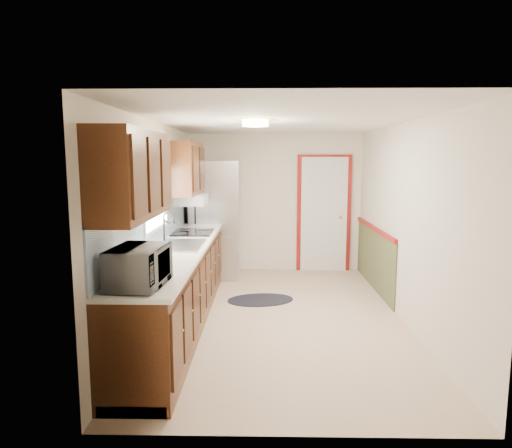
{
  "coord_description": "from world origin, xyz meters",
  "views": [
    {
      "loc": [
        -0.2,
        -5.5,
        1.95
      ],
      "look_at": [
        -0.3,
        0.17,
        1.15
      ],
      "focal_mm": 32.0,
      "sensor_mm": 36.0,
      "label": 1
    }
  ],
  "objects": [
    {
      "name": "ceiling_fixture",
      "position": [
        -0.3,
        -0.2,
        2.36
      ],
      "size": [
        0.3,
        0.3,
        0.06
      ],
      "primitive_type": "cylinder",
      "color": "#FFD88C",
      "rests_on": "room_shell"
    },
    {
      "name": "room_shell",
      "position": [
        0.0,
        0.0,
        1.2
      ],
      "size": [
        3.2,
        5.2,
        2.52
      ],
      "color": "#C7A98C",
      "rests_on": "ground"
    },
    {
      "name": "rug",
      "position": [
        -0.25,
        0.68,
        0.01
      ],
      "size": [
        1.03,
        0.76,
        0.01
      ],
      "primitive_type": "ellipsoid",
      "rotation": [
        0.0,
        0.0,
        0.19
      ],
      "color": "black",
      "rests_on": "ground"
    },
    {
      "name": "refrigerator",
      "position": [
        -1.02,
        2.05,
        0.97
      ],
      "size": [
        0.83,
        0.82,
        1.93
      ],
      "rotation": [
        0.0,
        0.0,
        0.04
      ],
      "color": "#B7B7BC",
      "rests_on": "ground"
    },
    {
      "name": "kitchen_run",
      "position": [
        -1.24,
        -0.29,
        0.81
      ],
      "size": [
        0.63,
        4.0,
        2.2
      ],
      "color": "#3A1C0D",
      "rests_on": "ground"
    },
    {
      "name": "cooktop",
      "position": [
        -1.19,
        0.75,
        0.95
      ],
      "size": [
        0.53,
        0.63,
        0.02
      ],
      "primitive_type": "cube",
      "color": "black",
      "rests_on": "kitchen_run"
    },
    {
      "name": "microwave",
      "position": [
        -1.2,
        -1.95,
        1.14
      ],
      "size": [
        0.36,
        0.6,
        0.39
      ],
      "primitive_type": "imported",
      "rotation": [
        0.0,
        0.0,
        1.5
      ],
      "color": "white",
      "rests_on": "kitchen_run"
    },
    {
      "name": "back_wall_trim",
      "position": [
        0.99,
        2.21,
        0.89
      ],
      "size": [
        1.12,
        2.3,
        2.08
      ],
      "color": "maroon",
      "rests_on": "ground"
    }
  ]
}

